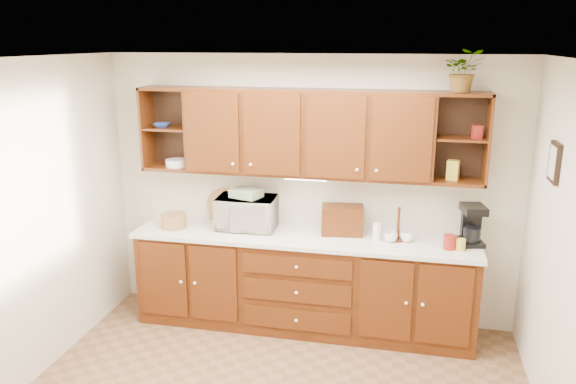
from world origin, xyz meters
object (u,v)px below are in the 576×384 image
at_px(microwave, 247,213).
at_px(coffee_maker, 472,225).
at_px(potted_plant, 464,71).
at_px(bread_box, 342,220).

xyz_separation_m(microwave, coffee_maker, (2.10, 0.02, 0.02)).
relative_size(coffee_maker, potted_plant, 1.01).
height_order(microwave, potted_plant, potted_plant).
relative_size(microwave, potted_plant, 1.58).
distance_m(microwave, potted_plant, 2.36).
xyz_separation_m(bread_box, potted_plant, (0.99, -0.05, 1.39)).
xyz_separation_m(microwave, bread_box, (0.93, 0.04, -0.02)).
xyz_separation_m(bread_box, coffee_maker, (1.17, -0.02, 0.04)).
relative_size(microwave, coffee_maker, 1.56).
distance_m(microwave, bread_box, 0.93).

